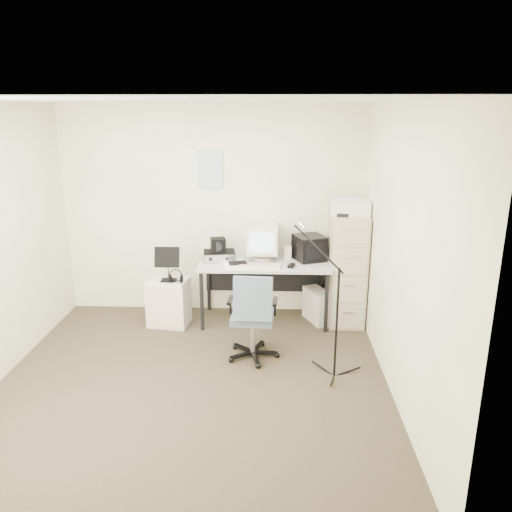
{
  "coord_description": "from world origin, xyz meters",
  "views": [
    {
      "loc": [
        0.74,
        -4.06,
        2.45
      ],
      "look_at": [
        0.55,
        0.95,
        0.95
      ],
      "focal_mm": 35.0,
      "sensor_mm": 36.0,
      "label": 1
    }
  ],
  "objects_px": {
    "office_chair": "(253,315)",
    "side_cart": "(169,302)",
    "desk": "(264,291)",
    "filing_cabinet": "(346,269)"
  },
  "relations": [
    {
      "from": "desk",
      "to": "office_chair",
      "type": "bearing_deg",
      "value": -96.08
    },
    {
      "from": "office_chair",
      "to": "side_cart",
      "type": "distance_m",
      "value": 1.28
    },
    {
      "from": "office_chair",
      "to": "side_cart",
      "type": "bearing_deg",
      "value": 146.23
    },
    {
      "from": "filing_cabinet",
      "to": "side_cart",
      "type": "bearing_deg",
      "value": -174.9
    },
    {
      "from": "desk",
      "to": "filing_cabinet",
      "type": "bearing_deg",
      "value": 1.81
    },
    {
      "from": "desk",
      "to": "office_chair",
      "type": "height_order",
      "value": "office_chair"
    },
    {
      "from": "desk",
      "to": "office_chair",
      "type": "xyz_separation_m",
      "value": [
        -0.1,
        -0.92,
        0.1
      ]
    },
    {
      "from": "office_chair",
      "to": "side_cart",
      "type": "xyz_separation_m",
      "value": [
        -1.01,
        0.77,
        -0.19
      ]
    },
    {
      "from": "filing_cabinet",
      "to": "side_cart",
      "type": "distance_m",
      "value": 2.1
    },
    {
      "from": "filing_cabinet",
      "to": "desk",
      "type": "relative_size",
      "value": 0.87
    }
  ]
}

